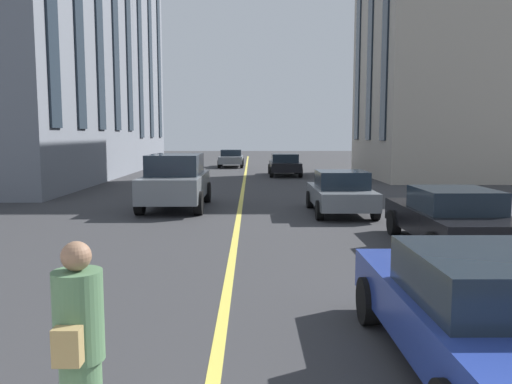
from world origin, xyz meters
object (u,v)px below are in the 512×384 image
car_grey_near (341,192)px  pedestrian_near (80,353)px  car_black_parked_a (285,164)px  car_grey_parked_b (231,158)px  car_grey_oncoming (176,180)px  car_blue_far (484,312)px  car_black_trailing (451,217)px

car_grey_near → pedestrian_near: bearing=161.5°
car_black_parked_a → car_grey_parked_b: bearing=22.9°
car_grey_oncoming → pedestrian_near: car_grey_oncoming is taller
car_blue_far → car_black_trailing: (6.15, -2.05, 0.00)m
car_black_trailing → car_grey_near: bearing=17.8°
car_blue_far → car_grey_parked_b: same height
car_black_trailing → pedestrian_near: size_ratio=2.51×
car_black_trailing → car_grey_parked_b: 29.86m
car_black_parked_a → pedestrian_near: pedestrian_near is taller
car_grey_oncoming → car_blue_far: (-12.55, -5.08, -0.27)m
car_grey_parked_b → pedestrian_near: size_ratio=2.51×
car_grey_oncoming → pedestrian_near: bearing=-174.6°
car_blue_far → car_black_parked_a: size_ratio=1.00×
car_blue_far → car_grey_near: (11.20, -0.44, -0.00)m
car_black_parked_a → pedestrian_near: (-28.08, 3.40, 0.18)m
car_grey_oncoming → car_grey_parked_b: bearing=-2.6°
car_grey_oncoming → car_black_trailing: size_ratio=1.07×
car_grey_oncoming → car_grey_parked_b: size_ratio=1.07×
car_grey_oncoming → car_blue_far: 13.54m
car_black_trailing → car_grey_near: size_ratio=1.13×
car_grey_oncoming → car_grey_near: 5.68m
car_black_trailing → car_grey_oncoming: bearing=48.1°
car_grey_oncoming → car_black_trailing: bearing=-131.9°
car_grey_near → pedestrian_near: size_ratio=2.22×
car_black_trailing → car_black_parked_a: size_ratio=1.00×
car_grey_near → car_black_parked_a: car_grey_near is taller
car_grey_near → pedestrian_near: 13.27m
car_grey_oncoming → car_blue_far: bearing=-158.0°
car_black_trailing → car_grey_parked_b: size_ratio=1.00×
car_grey_oncoming → car_black_trailing: (-6.39, -7.13, -0.27)m
car_blue_far → car_black_trailing: 6.49m
car_grey_near → car_grey_oncoming: bearing=76.2°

